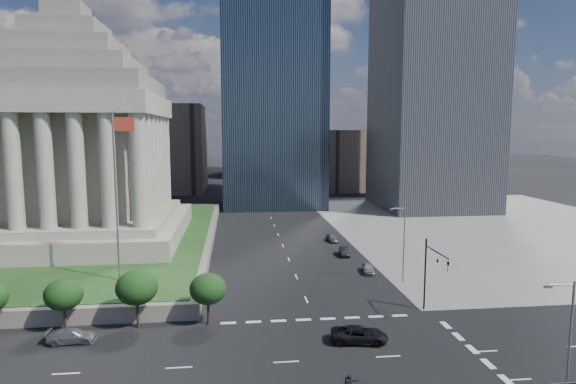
{
  "coord_description": "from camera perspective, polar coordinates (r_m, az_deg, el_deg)",
  "views": [
    {
      "loc": [
        -8.18,
        -33.7,
        19.56
      ],
      "look_at": [
        -2.64,
        15.6,
        13.31
      ],
      "focal_mm": 30.0,
      "sensor_mm": 36.0,
      "label": 1
    }
  ],
  "objects": [
    {
      "name": "parked_sedan_mid",
      "position": [
        77.29,
        6.69,
        -7.02
      ],
      "size": [
        1.85,
        4.14,
        1.32
      ],
      "primitive_type": "imported",
      "rotation": [
        0.0,
        0.0,
        -0.12
      ],
      "color": "black",
      "rests_on": "ground"
    },
    {
      "name": "ground",
      "position": [
        135.37,
        -2.88,
        -1.13
      ],
      "size": [
        500.0,
        500.0,
        0.0
      ],
      "primitive_type": "plane",
      "color": "black",
      "rests_on": "ground"
    },
    {
      "name": "pickup_truck",
      "position": [
        47.24,
        8.44,
        -16.38
      ],
      "size": [
        3.2,
        5.61,
        1.47
      ],
      "primitive_type": "imported",
      "rotation": [
        0.0,
        0.0,
        1.42
      ],
      "color": "black",
      "rests_on": "ground"
    },
    {
      "name": "plaza_terrace",
      "position": [
        93.33,
        -29.62,
        -5.3
      ],
      "size": [
        66.0,
        70.0,
        1.8
      ],
      "primitive_type": "cube",
      "color": "#605C53",
      "rests_on": "ground"
    },
    {
      "name": "sidewalk_ne",
      "position": [
        109.99,
        23.28,
        -3.64
      ],
      "size": [
        68.0,
        90.0,
        0.03
      ],
      "primitive_type": "cube",
      "color": "slate",
      "rests_on": "ground"
    },
    {
      "name": "flagpole",
      "position": [
        59.64,
        -19.6,
        0.56
      ],
      "size": [
        2.52,
        0.24,
        20.0
      ],
      "color": "slate",
      "rests_on": "plaza_lawn"
    },
    {
      "name": "street_lamp_north",
      "position": [
        64.04,
        13.45,
        -5.55
      ],
      "size": [
        2.13,
        0.22,
        10.0
      ],
      "color": "slate",
      "rests_on": "ground"
    },
    {
      "name": "building_filler_ne",
      "position": [
        168.83,
        7.39,
        3.88
      ],
      "size": [
        20.0,
        30.0,
        20.0
      ],
      "primitive_type": "cube",
      "color": "brown",
      "rests_on": "ground"
    },
    {
      "name": "parked_sedan_near",
      "position": [
        68.73,
        9.48,
        -8.89
      ],
      "size": [
        2.12,
        3.96,
        1.28
      ],
      "primitive_type": "imported",
      "rotation": [
        0.0,
        0.0,
        -0.17
      ],
      "color": "gray",
      "rests_on": "ground"
    },
    {
      "name": "street_lamp_south",
      "position": [
        37.72,
        30.19,
        -15.45
      ],
      "size": [
        2.13,
        0.22,
        10.0
      ],
      "color": "slate",
      "rests_on": "ground"
    },
    {
      "name": "building_filler_nw",
      "position": [
        165.24,
        -14.05,
        5.04
      ],
      "size": [
        24.0,
        30.0,
        28.0
      ],
      "primitive_type": "cube",
      "color": "brown",
      "rests_on": "ground"
    },
    {
      "name": "suv_grey",
      "position": [
        50.87,
        -24.22,
        -15.29
      ],
      "size": [
        4.52,
        1.93,
        1.3
      ],
      "primitive_type": "imported",
      "rotation": [
        0.0,
        0.0,
        1.59
      ],
      "color": "#57595F",
      "rests_on": "ground"
    },
    {
      "name": "traffic_signal_ne",
      "position": [
        53.65,
        16.72,
        -8.6
      ],
      "size": [
        0.3,
        5.74,
        8.0
      ],
      "color": "black",
      "rests_on": "ground"
    },
    {
      "name": "war_memorial",
      "position": [
        85.7,
        -24.18,
        7.79
      ],
      "size": [
        34.0,
        34.0,
        39.0
      ],
      "primitive_type": null,
      "color": "gray",
      "rests_on": "plaza_lawn"
    },
    {
      "name": "highrise_ne",
      "position": [
        132.42,
        17.14,
        20.17
      ],
      "size": [
        26.0,
        28.0,
        100.0
      ],
      "primitive_type": "cube",
      "color": "black",
      "rests_on": "ground"
    },
    {
      "name": "midrise_glass",
      "position": [
        129.52,
        -1.92,
        11.81
      ],
      "size": [
        26.0,
        26.0,
        60.0
      ],
      "primitive_type": "cube",
      "color": "black",
      "rests_on": "ground"
    },
    {
      "name": "plaza_lawn",
      "position": [
        93.14,
        -29.66,
        -4.73
      ],
      "size": [
        64.0,
        68.0,
        0.1
      ],
      "primitive_type": "cube",
      "color": "#1F3E19",
      "rests_on": "plaza_terrace"
    },
    {
      "name": "parked_sedan_far",
      "position": [
        86.65,
        5.21,
        -5.45
      ],
      "size": [
        3.92,
        1.9,
        1.29
      ],
      "primitive_type": "imported",
      "rotation": [
        0.0,
        0.0,
        0.1
      ],
      "color": "#505357",
      "rests_on": "ground"
    }
  ]
}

